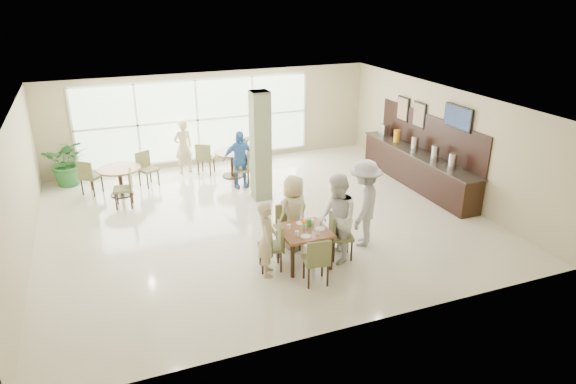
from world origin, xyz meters
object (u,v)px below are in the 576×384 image
object	(u,v)px
main_table	(304,234)
potted_plant	(68,162)
teen_standing	(364,203)
adult_a	(240,159)
round_table_right	(232,158)
buffet_counter	(418,166)
adult_standing	(183,147)
teen_right	(337,219)
adult_b	(257,146)
teen_far	(294,212)
round_table_left	(120,174)
teen_left	(267,239)

from	to	relation	value
main_table	potted_plant	world-z (taller)	potted_plant
teen_standing	adult_a	size ratio (longest dim) A/B	1.19
round_table_right	buffet_counter	distance (m)	5.22
round_table_right	adult_standing	bearing A→B (deg)	146.99
main_table	adult_a	bearing A→B (deg)	89.63
teen_right	adult_a	xyz separation A→B (m)	(-0.64, 4.58, -0.12)
adult_standing	adult_b	bearing A→B (deg)	142.82
round_table_right	teen_far	size ratio (longest dim) A/B	0.63
teen_right	adult_standing	world-z (taller)	teen_right
main_table	round_table_left	size ratio (longest dim) A/B	0.85
round_table_right	main_table	bearing A→B (deg)	-90.58
adult_a	adult_b	world-z (taller)	adult_b
round_table_left	teen_far	xyz separation A→B (m)	(3.16, -4.33, 0.22)
teen_right	adult_a	distance (m)	4.63
round_table_left	teen_far	distance (m)	5.36
teen_right	adult_b	distance (m)	5.50
adult_standing	round_table_right	bearing A→B (deg)	130.95
round_table_left	adult_b	bearing A→B (deg)	4.62
teen_far	adult_a	distance (m)	3.73
teen_left	adult_standing	distance (m)	6.30
main_table	adult_b	xyz separation A→B (m)	(0.82, 5.42, 0.16)
round_table_right	adult_b	bearing A→B (deg)	1.88
round_table_right	buffet_counter	xyz separation A→B (m)	(4.56, -2.55, 0.00)
main_table	teen_standing	xyz separation A→B (m)	(1.52, 0.35, 0.28)
teen_left	adult_a	distance (m)	4.67
round_table_left	teen_left	xyz separation A→B (m)	(2.27, -5.20, 0.17)
potted_plant	adult_standing	distance (m)	3.15
teen_far	adult_standing	distance (m)	5.56
teen_right	adult_standing	distance (m)	6.54
round_table_left	round_table_right	size ratio (longest dim) A/B	1.11
teen_right	potted_plant	bearing A→B (deg)	-132.78
teen_left	adult_b	size ratio (longest dim) A/B	0.91
main_table	round_table_left	xyz separation A→B (m)	(-3.07, 5.10, -0.08)
adult_standing	round_table_left	bearing A→B (deg)	13.83
main_table	teen_standing	size ratio (longest dim) A/B	0.51
main_table	buffet_counter	bearing A→B (deg)	31.66
teen_far	adult_b	bearing A→B (deg)	-120.86
main_table	teen_left	world-z (taller)	teen_left
round_table_left	buffet_counter	distance (m)	8.00
round_table_right	adult_b	world-z (taller)	adult_b
round_table_right	adult_b	xyz separation A→B (m)	(0.77, 0.03, 0.27)
buffet_counter	teen_right	size ratio (longest dim) A/B	2.59
teen_standing	adult_standing	world-z (taller)	teen_standing
main_table	teen_far	size ratio (longest dim) A/B	0.60
teen_left	teen_far	bearing A→B (deg)	-26.87
round_table_left	potted_plant	bearing A→B (deg)	133.80
teen_far	adult_a	xyz separation A→B (m)	(-0.06, 3.73, -0.00)
buffet_counter	teen_left	world-z (taller)	buffet_counter
round_table_right	round_table_left	bearing A→B (deg)	-174.71
potted_plant	buffet_counter	bearing A→B (deg)	-21.76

